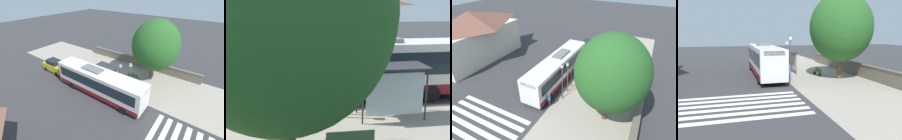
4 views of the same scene
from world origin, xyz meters
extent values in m
plane|color=#353538|center=(0.00, 0.00, 0.00)|extent=(120.00, 120.00, 0.00)
cube|color=#9E9384|center=(-4.50, 0.00, 0.01)|extent=(9.00, 44.00, 0.02)
cube|color=#6B6356|center=(-8.55, 0.00, 0.68)|extent=(0.50, 20.00, 1.35)
cube|color=#5B5449|center=(-8.55, 0.00, 1.39)|extent=(0.60, 20.00, 0.08)
cube|color=silver|center=(1.66, -0.37, 1.89)|extent=(2.48, 12.42, 2.88)
cube|color=black|center=(1.66, -0.37, 2.26)|extent=(2.52, 11.43, 1.27)
cube|color=maroon|center=(1.66, -0.37, 0.74)|extent=(2.52, 12.17, 0.58)
cube|color=maroon|center=(1.66, -6.55, 1.89)|extent=(2.52, 0.06, 2.76)
cube|color=black|center=(1.66, 5.80, 3.04)|extent=(1.86, 0.08, 0.40)
cube|color=slate|center=(1.66, -1.30, 3.44)|extent=(1.24, 2.73, 0.22)
cylinder|color=black|center=(0.50, 3.98, 0.50)|extent=(0.30, 1.00, 1.00)
cylinder|color=black|center=(2.83, 3.98, 0.50)|extent=(0.30, 1.00, 1.00)
cylinder|color=black|center=(0.50, -4.22, 0.50)|extent=(0.30, 1.00, 1.00)
cylinder|color=black|center=(2.83, -4.22, 0.50)|extent=(0.30, 1.00, 1.00)
cylinder|color=#2D2D33|center=(-0.54, -2.76, 1.27)|extent=(0.08, 0.08, 2.54)
cylinder|color=#2D2D33|center=(-0.54, 0.30, 1.27)|extent=(0.08, 0.08, 2.54)
cylinder|color=#2D2D33|center=(-1.90, -2.76, 1.27)|extent=(0.08, 0.08, 2.54)
cylinder|color=#2D2D33|center=(-1.90, 0.30, 1.27)|extent=(0.08, 0.08, 2.54)
cube|color=#2D2D33|center=(-1.22, -1.23, 2.58)|extent=(1.67, 3.35, 0.08)
cube|color=silver|center=(-1.88, -1.23, 1.40)|extent=(0.03, 2.75, 2.03)
cylinder|color=#2D3347|center=(0.02, 4.57, 0.42)|extent=(0.12, 0.12, 0.84)
cylinder|color=#2D3347|center=(0.18, 4.57, 0.42)|extent=(0.12, 0.12, 0.84)
cube|color=#38609E|center=(0.10, 4.57, 1.18)|extent=(0.34, 0.22, 0.68)
sphere|color=tan|center=(0.10, 4.57, 1.64)|extent=(0.23, 0.23, 0.23)
cube|color=#4C7247|center=(-4.11, 1.30, 0.45)|extent=(0.40, 1.85, 0.06)
cube|color=#4C7247|center=(-4.28, 1.30, 0.68)|extent=(0.04, 1.85, 0.40)
cube|color=black|center=(-4.11, 0.56, 0.23)|extent=(0.32, 0.06, 0.45)
cube|color=black|center=(-4.11, 2.04, 0.23)|extent=(0.32, 0.06, 0.45)
cylinder|color=#4C4C51|center=(-0.52, 1.33, 0.08)|extent=(0.24, 0.24, 0.16)
cylinder|color=#4C4C51|center=(-0.52, 1.33, 1.79)|extent=(0.10, 0.10, 3.57)
cube|color=silver|center=(-0.52, 1.33, 3.75)|extent=(0.24, 0.24, 0.35)
pyramid|color=#4C4C51|center=(-0.52, 1.33, 3.99)|extent=(0.28, 0.28, 0.14)
cylinder|color=#4C4C51|center=(-0.56, 2.73, 0.08)|extent=(0.24, 0.24, 0.16)
cylinder|color=#4C4C51|center=(-0.56, 2.73, 2.04)|extent=(0.10, 0.10, 4.09)
cube|color=silver|center=(-0.56, 2.73, 4.26)|extent=(0.24, 0.24, 0.35)
pyramid|color=#4C4C51|center=(-0.56, 2.73, 4.51)|extent=(0.28, 0.28, 0.14)
cylinder|color=brown|center=(-5.70, 3.54, 1.78)|extent=(0.49, 0.49, 3.56)
ellipsoid|color=#265B23|center=(-5.70, 3.54, 5.32)|extent=(6.39, 6.39, 7.03)
cube|color=gold|center=(1.27, -10.16, 0.81)|extent=(1.72, 4.22, 1.08)
cube|color=black|center=(1.27, -10.27, 1.69)|extent=(1.46, 2.20, 0.67)
cylinder|color=black|center=(0.46, -8.79, 0.32)|extent=(0.22, 0.64, 0.64)
cylinder|color=black|center=(2.08, -8.79, 0.32)|extent=(0.22, 0.64, 0.64)
cylinder|color=black|center=(0.46, -11.54, 0.32)|extent=(0.22, 0.64, 0.64)
cylinder|color=black|center=(2.08, -11.54, 0.32)|extent=(0.22, 0.64, 0.64)
camera|label=1|loc=(13.29, 10.08, 12.30)|focal=24.00mm
camera|label=2|loc=(-13.74, 3.10, 5.63)|focal=45.00mm
camera|label=3|loc=(-7.80, 16.49, 13.23)|focal=28.00mm
camera|label=4|loc=(5.22, 24.08, 4.72)|focal=35.00mm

